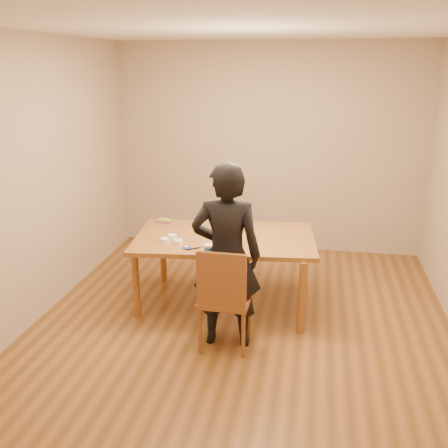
% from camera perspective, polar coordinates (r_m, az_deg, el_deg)
% --- Properties ---
extents(room_shell, '(4.00, 4.50, 2.70)m').
position_cam_1_polar(room_shell, '(4.75, 2.77, 4.87)').
color(room_shell, brown).
rests_on(room_shell, ground).
extents(dining_table, '(1.89, 1.25, 0.04)m').
position_cam_1_polar(dining_table, '(5.04, 0.11, -1.67)').
color(dining_table, brown).
rests_on(dining_table, floor).
extents(dining_chair, '(0.45, 0.45, 0.04)m').
position_cam_1_polar(dining_chair, '(4.43, 0.17, -8.52)').
color(dining_chair, brown).
rests_on(dining_chair, floor).
extents(cake_plate, '(0.28, 0.28, 0.02)m').
position_cam_1_polar(cake_plate, '(5.15, 0.65, -0.85)').
color(cake_plate, '#A90B0D').
rests_on(cake_plate, dining_table).
extents(cake, '(0.24, 0.24, 0.08)m').
position_cam_1_polar(cake, '(5.14, 0.65, -0.34)').
color(cake, white).
rests_on(cake, cake_plate).
extents(frosting_dome, '(0.23, 0.23, 0.03)m').
position_cam_1_polar(frosting_dome, '(5.12, 0.65, 0.20)').
color(frosting_dome, white).
rests_on(frosting_dome, cake).
extents(frosting_tub, '(0.09, 0.09, 0.08)m').
position_cam_1_polar(frosting_tub, '(4.61, -1.71, -2.81)').
color(frosting_tub, white).
rests_on(frosting_tub, dining_table).
extents(frosting_lid, '(0.09, 0.09, 0.01)m').
position_cam_1_polar(frosting_lid, '(4.73, -4.33, -2.72)').
color(frosting_lid, '#1B2BB4').
rests_on(frosting_lid, dining_table).
extents(frosting_dollop, '(0.04, 0.04, 0.02)m').
position_cam_1_polar(frosting_dollop, '(4.73, -4.33, -2.57)').
color(frosting_dollop, white).
rests_on(frosting_dollop, frosting_lid).
extents(ramekin_green, '(0.08, 0.08, 0.04)m').
position_cam_1_polar(ramekin_green, '(4.84, -5.26, -2.05)').
color(ramekin_green, white).
rests_on(ramekin_green, dining_table).
extents(ramekin_yellow, '(0.09, 0.09, 0.04)m').
position_cam_1_polar(ramekin_yellow, '(4.99, -5.93, -1.45)').
color(ramekin_yellow, white).
rests_on(ramekin_yellow, dining_table).
extents(ramekin_multi, '(0.08, 0.08, 0.04)m').
position_cam_1_polar(ramekin_multi, '(4.90, -6.77, -1.86)').
color(ramekin_multi, white).
rests_on(ramekin_multi, dining_table).
extents(candy_box_pink, '(0.14, 0.07, 0.02)m').
position_cam_1_polar(candy_box_pink, '(5.49, -6.78, 0.21)').
color(candy_box_pink, '#C02D98').
rests_on(candy_box_pink, dining_table).
extents(candy_box_green, '(0.15, 0.09, 0.02)m').
position_cam_1_polar(candy_box_green, '(5.49, -6.83, 0.44)').
color(candy_box_green, green).
rests_on(candy_box_green, candy_box_pink).
extents(spatula, '(0.13, 0.10, 0.01)m').
position_cam_1_polar(spatula, '(4.70, -3.53, -2.83)').
color(spatula, black).
rests_on(spatula, dining_table).
extents(person, '(0.64, 0.45, 1.66)m').
position_cam_1_polar(person, '(4.31, 0.28, -3.71)').
color(person, black).
rests_on(person, floor).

